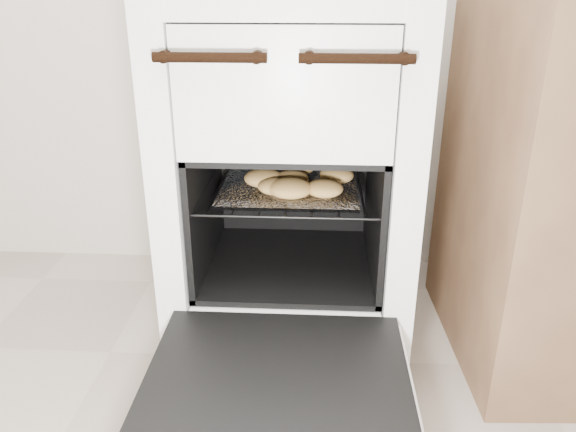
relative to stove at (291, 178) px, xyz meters
name	(u,v)px	position (x,y,z in m)	size (l,w,h in m)	color
stove	(291,178)	(0.00, 0.00, 0.00)	(0.54, 0.60, 0.82)	white
oven_door	(278,377)	(0.00, -0.45, -0.22)	(0.48, 0.37, 0.03)	black
oven_rack	(290,187)	(0.00, -0.06, 0.00)	(0.39, 0.37, 0.01)	black
foil_sheet	(289,188)	(0.00, -0.08, 0.00)	(0.30, 0.27, 0.01)	white
baked_rolls	(296,180)	(0.01, -0.09, 0.02)	(0.28, 0.27, 0.04)	tan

